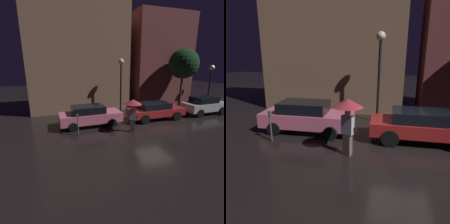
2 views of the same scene
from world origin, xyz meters
TOP-DOWN VIEW (x-y plane):
  - ground_plane at (0.00, 0.00)m, footprint 60.00×60.00m
  - building_facade_left at (-4.36, 6.50)m, footprint 8.98×3.00m
  - building_facade_right at (4.29, 6.50)m, footprint 6.26×3.00m
  - parked_car_pink at (-4.47, 1.45)m, footprint 4.42×1.96m
  - parked_car_red at (0.83, 1.35)m, footprint 4.54×1.92m
  - parked_car_silver at (5.83, 1.40)m, footprint 4.02×1.90m
  - pedestrian_with_umbrella at (-2.07, -0.61)m, footprint 1.11×1.11m
  - parking_meter at (-5.53, -0.08)m, footprint 0.12×0.10m
  - street_lamp_near at (-1.24, 3.79)m, footprint 0.48×0.48m
  - street_lamp_far at (8.53, 3.67)m, footprint 0.52×0.52m
  - street_tree at (4.88, 3.52)m, footprint 2.75×2.75m

SIDE VIEW (x-z plane):
  - ground_plane at x=0.00m, z-range 0.00..0.00m
  - parked_car_red at x=0.83m, z-range 0.06..1.44m
  - parked_car_pink at x=-4.47m, z-range 0.03..1.51m
  - parked_car_silver at x=5.83m, z-range 0.04..1.58m
  - parking_meter at x=-5.53m, z-range 0.16..1.52m
  - pedestrian_with_umbrella at x=-2.07m, z-range 0.64..2.80m
  - street_lamp_far at x=8.53m, z-range 1.13..5.37m
  - street_lamp_near at x=-1.24m, z-range 1.10..5.87m
  - street_tree at x=4.88m, z-range 1.47..7.21m
  - building_facade_right at x=4.29m, z-range 0.00..9.35m
  - building_facade_left at x=-4.36m, z-range 0.00..10.37m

